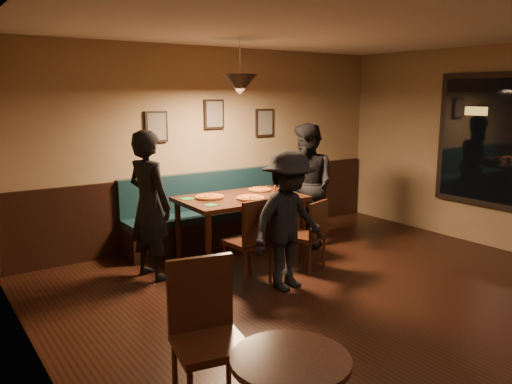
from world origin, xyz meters
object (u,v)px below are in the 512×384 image
diner_front (288,221)px  tabasco_bottle (275,189)px  diner_right (307,186)px  cafe_chair_far (210,341)px  chair_near_right (306,235)px  diner_left (149,205)px  booth_bench (225,209)px  chair_near_left (247,240)px  soda_glass (291,190)px  dining_table (241,228)px

diner_front → tabasco_bottle: 1.26m
diner_right → cafe_chair_far: 4.06m
chair_near_right → tabasco_bottle: tabasco_bottle is taller
diner_left → tabasco_bottle: size_ratio=13.65×
diner_right → cafe_chair_far: diner_right is taller
booth_bench → chair_near_left: (-0.62, -1.52, -0.00)m
chair_near_right → diner_front: 0.74m
chair_near_right → diner_right: bearing=29.9°
diner_left → soda_glass: size_ratio=11.93×
booth_bench → dining_table: bearing=-106.3°
dining_table → diner_front: diner_front is taller
chair_near_right → diner_left: diner_left is taller
diner_left → soda_glass: diner_left is taller
chair_near_right → chair_near_left: bearing=157.0°
dining_table → cafe_chair_far: 3.32m
booth_bench → chair_near_right: size_ratio=3.41×
diner_front → diner_left: bearing=125.7°
booth_bench → diner_right: (0.87, -0.82, 0.37)m
diner_right → chair_near_right: bearing=-37.3°
dining_table → chair_near_left: chair_near_left is taller
dining_table → diner_left: (-1.24, 0.02, 0.45)m
diner_right → diner_front: (-1.22, -1.13, -0.10)m
booth_bench → cafe_chair_far: size_ratio=2.87×
booth_bench → tabasco_bottle: (0.27, -0.86, 0.40)m
booth_bench → diner_right: size_ratio=1.72×
chair_near_right → tabasco_bottle: bearing=65.4°
soda_glass → tabasco_bottle: bearing=105.7°
cafe_chair_far → booth_bench: bearing=-110.9°
booth_bench → tabasco_bottle: booth_bench is taller
soda_glass → tabasco_bottle: soda_glass is taller
chair_near_left → diner_left: bearing=133.0°
dining_table → chair_near_right: chair_near_right is taller
chair_near_left → chair_near_right: (0.82, -0.06, -0.06)m
diner_right → diner_front: size_ratio=1.13×
dining_table → cafe_chair_far: size_ratio=1.49×
chair_near_left → diner_front: (0.26, -0.42, 0.27)m
chair_near_left → tabasco_bottle: (0.89, 0.67, 0.40)m
chair_near_left → soda_glass: 1.12m
booth_bench → tabasco_bottle: 0.98m
booth_bench → cafe_chair_far: 4.09m
diner_right → cafe_chair_far: (-3.07, -2.64, -0.35)m
dining_table → cafe_chair_far: (-1.97, -2.67, 0.10)m
diner_front → cafe_chair_far: 2.39m
dining_table → cafe_chair_far: cafe_chair_far is taller
soda_glass → cafe_chair_far: bearing=-137.2°
dining_table → soda_glass: size_ratio=10.67×
chair_near_left → chair_near_right: bearing=-9.2°
chair_near_right → diner_right: (0.67, 0.76, 0.43)m
chair_near_right → booth_bench: bearing=78.2°
soda_glass → tabasco_bottle: (-0.07, 0.24, -0.01)m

